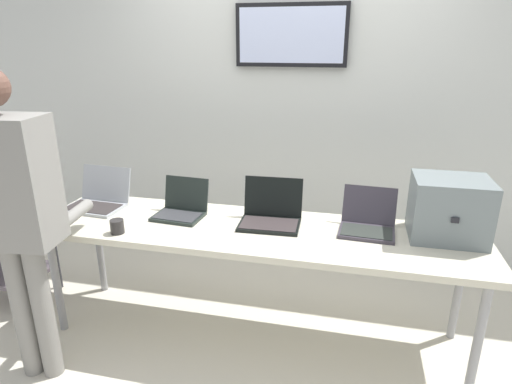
{
  "coord_description": "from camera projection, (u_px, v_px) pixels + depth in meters",
  "views": [
    {
      "loc": [
        0.55,
        -2.34,
        1.84
      ],
      "look_at": [
        -0.01,
        0.07,
        0.98
      ],
      "focal_mm": 30.12,
      "sensor_mm": 36.0,
      "label": 1
    }
  ],
  "objects": [
    {
      "name": "ground",
      "position": [
        255.0,
        335.0,
        2.89
      ],
      "size": [
        8.0,
        8.0,
        0.04
      ],
      "primitive_type": "cube",
      "color": "beige"
    },
    {
      "name": "back_wall",
      "position": [
        286.0,
        113.0,
        3.49
      ],
      "size": [
        8.0,
        0.11,
        2.57
      ],
      "color": "silver",
      "rests_on": "ground"
    },
    {
      "name": "workbench",
      "position": [
        254.0,
        236.0,
        2.65
      ],
      "size": [
        2.75,
        0.7,
        0.76
      ],
      "color": "beige",
      "rests_on": "ground"
    },
    {
      "name": "equipment_box",
      "position": [
        449.0,
        209.0,
        2.45
      ],
      "size": [
        0.42,
        0.35,
        0.36
      ],
      "color": "slate",
      "rests_on": "workbench"
    },
    {
      "name": "laptop_station_0",
      "position": [
        99.0,
        198.0,
        2.97
      ],
      "size": [
        0.4,
        0.35,
        0.26
      ],
      "color": "#A9ADB4",
      "rests_on": "workbench"
    },
    {
      "name": "laptop_station_1",
      "position": [
        181.0,
        207.0,
        2.81
      ],
      "size": [
        0.33,
        0.3,
        0.23
      ],
      "color": "#1F2724",
      "rests_on": "workbench"
    },
    {
      "name": "laptop_station_2",
      "position": [
        271.0,
        214.0,
        2.69
      ],
      "size": [
        0.39,
        0.32,
        0.27
      ],
      "color": "black",
      "rests_on": "workbench"
    },
    {
      "name": "laptop_station_3",
      "position": [
        368.0,
        222.0,
        2.59
      ],
      "size": [
        0.34,
        0.34,
        0.24
      ],
      "color": "#39343E",
      "rests_on": "workbench"
    },
    {
      "name": "person",
      "position": [
        13.0,
        204.0,
        2.2
      ],
      "size": [
        0.49,
        0.63,
        1.74
      ],
      "color": "gray",
      "rests_on": "ground"
    },
    {
      "name": "coffee_mug",
      "position": [
        117.0,
        227.0,
        2.55
      ],
      "size": [
        0.08,
        0.08,
        0.08
      ],
      "color": "#2B2828",
      "rests_on": "workbench"
    },
    {
      "name": "storage_cart",
      "position": [
        5.0,
        249.0,
        3.16
      ],
      "size": [
        0.56,
        0.44,
        0.6
      ],
      "color": "#50474F",
      "rests_on": "ground"
    }
  ]
}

